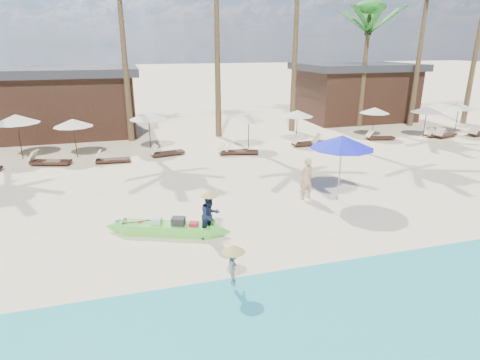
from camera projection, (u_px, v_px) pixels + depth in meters
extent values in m
plane|color=beige|center=(252.00, 231.00, 12.87)|extent=(240.00, 240.00, 0.00)
cube|color=tan|center=(325.00, 333.00, 8.31)|extent=(240.00, 4.50, 0.01)
cube|color=#58D03F|center=(168.00, 229.00, 12.61)|extent=(2.85, 1.58, 0.34)
cube|color=white|center=(168.00, 229.00, 12.60)|extent=(2.43, 1.29, 0.15)
cube|color=#262628|center=(178.00, 222.00, 12.50)|extent=(0.49, 0.44, 0.31)
cube|color=silver|center=(157.00, 222.00, 12.61)|extent=(0.39, 0.36, 0.25)
cube|color=red|center=(194.00, 225.00, 12.43)|extent=(0.33, 0.31, 0.20)
cylinder|color=red|center=(140.00, 223.00, 12.69)|extent=(0.20, 0.20, 0.08)
cylinder|color=#262628|center=(132.00, 224.00, 12.63)|extent=(0.18, 0.18, 0.07)
sphere|color=tan|center=(125.00, 222.00, 12.68)|extent=(0.16, 0.16, 0.16)
cylinder|color=yellow|center=(209.00, 225.00, 12.50)|extent=(0.13, 0.13, 0.16)
cylinder|color=yellow|center=(214.00, 225.00, 12.49)|extent=(0.13, 0.13, 0.16)
imported|color=tan|center=(306.00, 179.00, 15.27)|extent=(0.68, 0.54, 1.65)
imported|color=#141E38|center=(210.00, 216.00, 12.24)|extent=(0.86, 0.78, 1.43)
imported|color=gray|center=(234.00, 266.00, 9.61)|extent=(0.51, 0.66, 0.90)
cylinder|color=#99999E|center=(340.00, 169.00, 15.03)|extent=(0.05, 0.05, 2.46)
cone|color=#161DD4|center=(342.00, 142.00, 14.69)|extent=(2.36, 2.36, 0.48)
cylinder|color=#351E15|center=(19.00, 138.00, 20.66)|extent=(0.06, 0.06, 2.26)
cone|color=beige|center=(16.00, 119.00, 20.35)|extent=(2.26, 2.26, 0.45)
cylinder|color=#351E15|center=(75.00, 139.00, 20.98)|extent=(0.05, 0.05, 1.99)
cone|color=beige|center=(73.00, 123.00, 20.70)|extent=(1.99, 1.99, 0.40)
cube|color=#351E15|center=(51.00, 162.00, 19.82)|extent=(1.99, 1.12, 0.13)
cube|color=beige|center=(33.00, 155.00, 19.72)|extent=(0.58, 0.71, 0.55)
cube|color=#351E15|center=(113.00, 160.00, 20.24)|extent=(1.70, 0.60, 0.12)
cube|color=beige|center=(97.00, 155.00, 19.97)|extent=(0.40, 0.56, 0.49)
cylinder|color=#351E15|center=(150.00, 132.00, 22.40)|extent=(0.05, 0.05, 2.11)
cone|color=beige|center=(148.00, 116.00, 22.11)|extent=(2.11, 2.11, 0.42)
cube|color=#351E15|center=(168.00, 153.00, 21.53)|extent=(1.83, 0.91, 0.12)
cube|color=beige|center=(153.00, 149.00, 21.09)|extent=(0.50, 0.63, 0.51)
cylinder|color=#351E15|center=(249.00, 132.00, 22.89)|extent=(0.05, 0.05, 1.91)
cone|color=beige|center=(249.00, 117.00, 22.63)|extent=(1.91, 1.91, 0.38)
cube|color=#351E15|center=(243.00, 152.00, 21.78)|extent=(1.75, 0.97, 0.12)
cube|color=beige|center=(229.00, 147.00, 21.68)|extent=(0.50, 0.62, 0.49)
cube|color=#351E15|center=(234.00, 152.00, 21.84)|extent=(1.62, 0.53, 0.11)
cube|color=beige|center=(221.00, 147.00, 21.56)|extent=(0.36, 0.53, 0.47)
cylinder|color=#351E15|center=(297.00, 127.00, 24.24)|extent=(0.05, 0.05, 1.92)
cone|color=beige|center=(298.00, 113.00, 23.98)|extent=(1.92, 1.92, 0.38)
cube|color=#351E15|center=(307.00, 143.00, 23.63)|extent=(1.82, 0.67, 0.13)
cube|color=beige|center=(295.00, 139.00, 23.29)|extent=(0.43, 0.60, 0.52)
cube|color=#351E15|center=(327.00, 144.00, 23.50)|extent=(1.69, 0.76, 0.12)
cube|color=beige|center=(316.00, 140.00, 23.31)|extent=(0.44, 0.58, 0.48)
cylinder|color=#351E15|center=(373.00, 123.00, 25.68)|extent=(0.05, 0.05, 1.85)
cone|color=beige|center=(375.00, 110.00, 25.42)|extent=(1.85, 1.85, 0.37)
cube|color=#351E15|center=(329.00, 142.00, 23.92)|extent=(1.80, 1.04, 0.12)
cube|color=beige|center=(317.00, 137.00, 23.84)|extent=(0.53, 0.64, 0.50)
cylinder|color=#351E15|center=(425.00, 123.00, 25.53)|extent=(0.05, 0.05, 1.93)
cone|color=beige|center=(427.00, 109.00, 25.27)|extent=(1.93, 1.93, 0.39)
cube|color=#351E15|center=(381.00, 138.00, 25.11)|extent=(1.73, 0.91, 0.12)
cube|color=beige|center=(370.00, 133.00, 24.99)|extent=(0.49, 0.61, 0.48)
cube|color=#351E15|center=(437.00, 135.00, 25.91)|extent=(1.60, 0.58, 0.11)
cube|color=beige|center=(429.00, 131.00, 25.61)|extent=(0.37, 0.53, 0.46)
cylinder|color=#351E15|center=(457.00, 119.00, 26.60)|extent=(0.05, 0.05, 1.99)
cone|color=beige|center=(459.00, 106.00, 26.33)|extent=(1.99, 1.99, 0.40)
cube|color=#351E15|center=(446.00, 135.00, 25.81)|extent=(1.82, 1.04, 0.12)
cube|color=beige|center=(440.00, 132.00, 25.32)|extent=(0.53, 0.65, 0.51)
cube|color=#351E15|center=(479.00, 133.00, 26.33)|extent=(1.88, 1.10, 0.13)
cube|color=beige|center=(474.00, 130.00, 25.82)|extent=(0.56, 0.67, 0.52)
cone|color=brown|center=(124.00, 56.00, 23.38)|extent=(0.40, 0.40, 10.08)
cone|color=brown|center=(217.00, 45.00, 24.39)|extent=(0.40, 0.40, 11.26)
cone|color=brown|center=(296.00, 30.00, 25.80)|extent=(0.40, 0.40, 13.16)
cone|color=brown|center=(364.00, 69.00, 28.14)|extent=(0.40, 0.40, 8.07)
ellipsoid|color=#1B6F1D|center=(370.00, 7.00, 26.85)|extent=(2.08, 2.08, 0.88)
cone|color=brown|center=(420.00, 50.00, 27.94)|extent=(0.40, 0.40, 10.64)
cone|color=brown|center=(478.00, 38.00, 28.53)|extent=(0.40, 0.40, 12.26)
cube|color=#351E15|center=(55.00, 106.00, 26.12)|extent=(10.00, 6.00, 3.80)
cube|color=#2D2D33|center=(50.00, 72.00, 25.43)|extent=(10.80, 6.60, 0.50)
cube|color=#351E15|center=(354.00, 95.00, 31.84)|extent=(8.00, 6.00, 3.80)
cube|color=#2D2D33|center=(356.00, 67.00, 31.16)|extent=(8.80, 6.60, 0.50)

